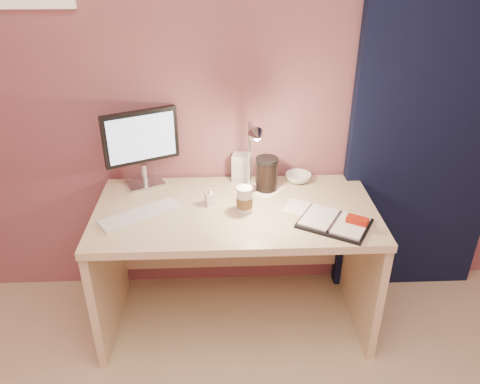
{
  "coord_description": "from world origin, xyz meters",
  "views": [
    {
      "loc": [
        -0.06,
        -0.62,
        1.92
      ],
      "look_at": [
        0.02,
        1.33,
        0.85
      ],
      "focal_mm": 35.0,
      "sensor_mm": 36.0,
      "label": 1
    }
  ],
  "objects_px": {
    "desk": "(235,238)",
    "planner": "(336,222)",
    "bowl": "(298,178)",
    "product_box": "(242,167)",
    "keyboard": "(141,215)",
    "monitor": "(141,142)",
    "lotion_bottle": "(210,196)",
    "dark_jar": "(267,176)",
    "coffee_cup": "(244,200)",
    "desk_lamp": "(247,155)"
  },
  "relations": [
    {
      "from": "planner",
      "to": "lotion_bottle",
      "type": "bearing_deg",
      "value": -168.9
    },
    {
      "from": "coffee_cup",
      "to": "dark_jar",
      "type": "relative_size",
      "value": 0.8
    },
    {
      "from": "planner",
      "to": "keyboard",
      "type": "bearing_deg",
      "value": -156.43
    },
    {
      "from": "coffee_cup",
      "to": "bowl",
      "type": "relative_size",
      "value": 0.92
    },
    {
      "from": "coffee_cup",
      "to": "bowl",
      "type": "distance_m",
      "value": 0.44
    },
    {
      "from": "monitor",
      "to": "planner",
      "type": "height_order",
      "value": "monitor"
    },
    {
      "from": "keyboard",
      "to": "planner",
      "type": "bearing_deg",
      "value": -40.89
    },
    {
      "from": "planner",
      "to": "desk_lamp",
      "type": "relative_size",
      "value": 0.94
    },
    {
      "from": "bowl",
      "to": "product_box",
      "type": "distance_m",
      "value": 0.32
    },
    {
      "from": "desk",
      "to": "monitor",
      "type": "height_order",
      "value": "monitor"
    },
    {
      "from": "coffee_cup",
      "to": "desk_lamp",
      "type": "distance_m",
      "value": 0.22
    },
    {
      "from": "coffee_cup",
      "to": "monitor",
      "type": "bearing_deg",
      "value": 150.04
    },
    {
      "from": "lotion_bottle",
      "to": "desk_lamp",
      "type": "bearing_deg",
      "value": 8.86
    },
    {
      "from": "coffee_cup",
      "to": "desk",
      "type": "bearing_deg",
      "value": 113.34
    },
    {
      "from": "lotion_bottle",
      "to": "desk_lamp",
      "type": "distance_m",
      "value": 0.28
    },
    {
      "from": "desk",
      "to": "planner",
      "type": "relative_size",
      "value": 3.59
    },
    {
      "from": "keyboard",
      "to": "product_box",
      "type": "bearing_deg",
      "value": 1.83
    },
    {
      "from": "bowl",
      "to": "keyboard",
      "type": "bearing_deg",
      "value": -157.73
    },
    {
      "from": "desk_lamp",
      "to": "desk",
      "type": "bearing_deg",
      "value": 168.19
    },
    {
      "from": "planner",
      "to": "dark_jar",
      "type": "relative_size",
      "value": 2.4
    },
    {
      "from": "monitor",
      "to": "dark_jar",
      "type": "distance_m",
      "value": 0.68
    },
    {
      "from": "bowl",
      "to": "desk",
      "type": "bearing_deg",
      "value": -149.97
    },
    {
      "from": "desk",
      "to": "dark_jar",
      "type": "relative_size",
      "value": 8.62
    },
    {
      "from": "monitor",
      "to": "lotion_bottle",
      "type": "relative_size",
      "value": 4.41
    },
    {
      "from": "desk",
      "to": "planner",
      "type": "height_order",
      "value": "planner"
    },
    {
      "from": "bowl",
      "to": "desk_lamp",
      "type": "relative_size",
      "value": 0.34
    },
    {
      "from": "keyboard",
      "to": "lotion_bottle",
      "type": "height_order",
      "value": "lotion_bottle"
    },
    {
      "from": "monitor",
      "to": "desk_lamp",
      "type": "relative_size",
      "value": 1.01
    },
    {
      "from": "lotion_bottle",
      "to": "product_box",
      "type": "relative_size",
      "value": 0.62
    },
    {
      "from": "keyboard",
      "to": "planner",
      "type": "height_order",
      "value": "planner"
    },
    {
      "from": "planner",
      "to": "desk_lamp",
      "type": "distance_m",
      "value": 0.53
    },
    {
      "from": "keyboard",
      "to": "desk_lamp",
      "type": "xyz_separation_m",
      "value": [
        0.52,
        0.13,
        0.25
      ]
    },
    {
      "from": "desk",
      "to": "coffee_cup",
      "type": "height_order",
      "value": "coffee_cup"
    },
    {
      "from": "coffee_cup",
      "to": "dark_jar",
      "type": "bearing_deg",
      "value": 59.8
    },
    {
      "from": "keyboard",
      "to": "product_box",
      "type": "distance_m",
      "value": 0.63
    },
    {
      "from": "planner",
      "to": "lotion_bottle",
      "type": "relative_size",
      "value": 4.09
    },
    {
      "from": "dark_jar",
      "to": "desk_lamp",
      "type": "bearing_deg",
      "value": -131.98
    },
    {
      "from": "bowl",
      "to": "product_box",
      "type": "height_order",
      "value": "product_box"
    },
    {
      "from": "desk",
      "to": "dark_jar",
      "type": "distance_m",
      "value": 0.37
    },
    {
      "from": "product_box",
      "to": "lotion_bottle",
      "type": "bearing_deg",
      "value": -113.19
    },
    {
      "from": "bowl",
      "to": "dark_jar",
      "type": "distance_m",
      "value": 0.21
    },
    {
      "from": "bowl",
      "to": "desk_lamp",
      "type": "distance_m",
      "value": 0.43
    },
    {
      "from": "bowl",
      "to": "lotion_bottle",
      "type": "height_order",
      "value": "lotion_bottle"
    },
    {
      "from": "monitor",
      "to": "product_box",
      "type": "bearing_deg",
      "value": -21.59
    },
    {
      "from": "keyboard",
      "to": "desk",
      "type": "bearing_deg",
      "value": -18.29
    },
    {
      "from": "planner",
      "to": "desk_lamp",
      "type": "bearing_deg",
      "value": -179.82
    },
    {
      "from": "planner",
      "to": "coffee_cup",
      "type": "distance_m",
      "value": 0.45
    },
    {
      "from": "keyboard",
      "to": "dark_jar",
      "type": "distance_m",
      "value": 0.68
    },
    {
      "from": "monitor",
      "to": "coffee_cup",
      "type": "relative_size",
      "value": 3.24
    },
    {
      "from": "coffee_cup",
      "to": "dark_jar",
      "type": "distance_m",
      "value": 0.26
    }
  ]
}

